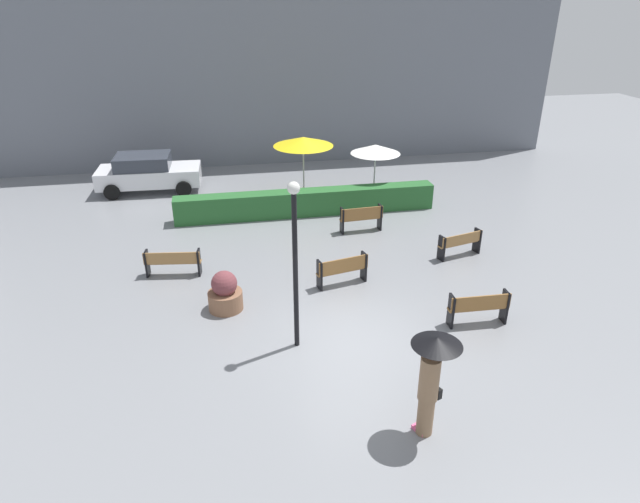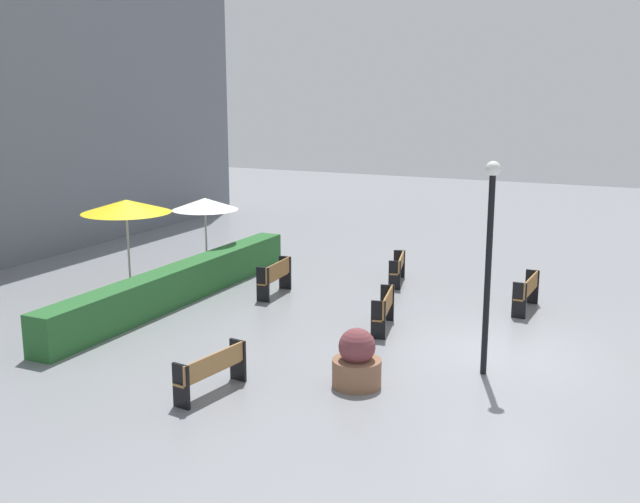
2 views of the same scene
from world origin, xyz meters
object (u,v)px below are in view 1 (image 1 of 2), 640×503
bench_mid_center (343,269)px  pedestrian_with_umbrella (431,374)px  planter_pot (225,293)px  patio_umbrella_yellow (303,142)px  bench_far_right (460,243)px  bench_far_left (173,261)px  parked_car (148,172)px  lamp_post (295,251)px  patio_umbrella_white (376,149)px  bench_back_row (361,217)px  bench_near_right (479,307)px

bench_mid_center → pedestrian_with_umbrella: (0.28, -6.04, 0.86)m
planter_pot → patio_umbrella_yellow: 9.01m
bench_far_right → planter_pot: planter_pot is taller
bench_far_left → planter_pot: (1.47, -2.22, 0.00)m
parked_car → planter_pot: bearing=-74.6°
bench_far_right → planter_pot: (-7.50, -1.84, -0.01)m
bench_mid_center → lamp_post: (-1.75, -2.71, 2.01)m
patio_umbrella_white → lamp_post: bearing=-115.9°
planter_pot → parked_car: 10.66m
bench_far_left → patio_umbrella_white: 9.45m
parked_car → bench_far_left: bearing=-80.3°
bench_far_right → lamp_post: 7.30m
bench_back_row → pedestrian_with_umbrella: pedestrian_with_umbrella is taller
bench_mid_center → pedestrian_with_umbrella: pedestrian_with_umbrella is taller
bench_far_right → patio_umbrella_white: bearing=102.7°
bench_mid_center → bench_near_right: bearing=-42.6°
bench_far_left → patio_umbrella_yellow: bearing=50.0°
bench_far_right → patio_umbrella_yellow: (-4.04, 6.26, 1.89)m
planter_pot → bench_mid_center: bearing=11.9°
bench_far_right → bench_far_left: bench_far_right is taller
patio_umbrella_white → parked_car: (-9.07, 2.81, -1.28)m
bench_back_row → pedestrian_with_umbrella: size_ratio=0.71×
bench_near_right → patio_umbrella_yellow: size_ratio=0.62×
bench_mid_center → patio_umbrella_white: size_ratio=0.68×
bench_back_row → planter_pot: bearing=-138.2°
bench_far_left → pedestrian_with_umbrella: pedestrian_with_umbrella is taller
bench_far_left → parked_car: 8.17m
bench_back_row → bench_near_right: bearing=-77.5°
patio_umbrella_yellow → patio_umbrella_white: size_ratio=1.12×
planter_pot → patio_umbrella_white: patio_umbrella_white is taller
bench_back_row → bench_near_right: (1.41, -6.37, -0.02)m
bench_far_right → bench_far_left: 8.97m
bench_back_row → bench_far_left: size_ratio=0.91×
bench_back_row → patio_umbrella_white: size_ratio=0.67×
bench_near_right → patio_umbrella_white: 9.58m
bench_mid_center → bench_far_right: bearing=15.3°
lamp_post → patio_umbrella_white: size_ratio=1.82×
bench_back_row → planter_pot: size_ratio=1.37×
bench_mid_center → parked_car: (-6.21, 9.56, 0.30)m
bench_far_left → patio_umbrella_white: size_ratio=0.74×
pedestrian_with_umbrella → parked_car: 16.91m
patio_umbrella_yellow → parked_car: bearing=160.9°
bench_far_left → pedestrian_with_umbrella: 9.17m
bench_far_right → parked_car: bearing=140.8°
bench_far_right → parked_car: (-10.34, 8.44, 0.33)m
pedestrian_with_umbrella → patio_umbrella_white: size_ratio=0.95×
bench_back_row → bench_near_right: 6.52m
bench_back_row → bench_far_right: bearing=-44.5°
bench_mid_center → planter_pot: 3.45m
bench_near_right → planter_pot: (-6.31, 1.98, -0.05)m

